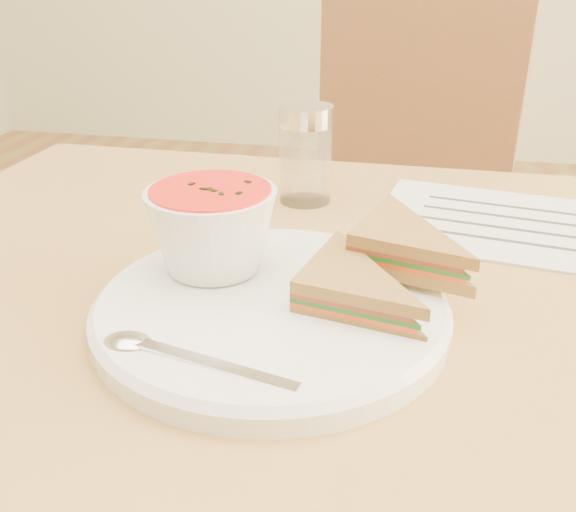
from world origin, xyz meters
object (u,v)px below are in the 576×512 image
(chair_far, at_px, (380,252))
(condiment_shaker, at_px, (306,155))
(soup_bowl, at_px, (213,233))
(plate, at_px, (271,311))

(chair_far, distance_m, condiment_shaker, 0.57)
(chair_far, height_order, soup_bowl, chair_far)
(condiment_shaker, bearing_deg, plate, -84.68)
(chair_far, xyz_separation_m, condiment_shaker, (-0.07, -0.46, 0.33))
(plate, height_order, soup_bowl, soup_bowl)
(soup_bowl, distance_m, condiment_shaker, 0.24)
(plate, height_order, condiment_shaker, condiment_shaker)
(plate, relative_size, condiment_shaker, 2.52)
(soup_bowl, bearing_deg, condiment_shaker, 81.69)
(soup_bowl, height_order, condiment_shaker, condiment_shaker)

